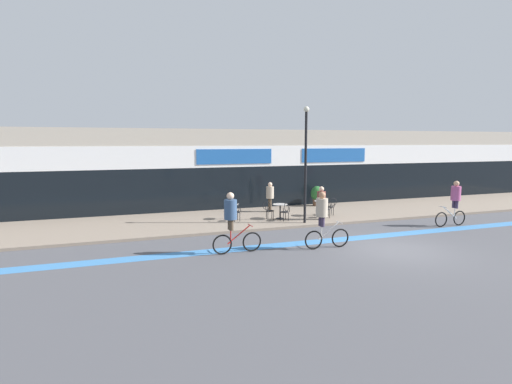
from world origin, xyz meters
TOP-DOWN VIEW (x-y plane):
  - ground_plane at (0.00, 0.00)m, footprint 120.00×120.00m
  - sidewalk_slab at (0.00, 7.25)m, footprint 40.00×5.50m
  - storefront_facade at (0.00, 11.96)m, footprint 40.00×4.06m
  - bike_lane_stripe at (0.00, 1.99)m, footprint 36.00×0.70m
  - bistro_table_0 at (-4.21, 7.03)m, footprint 0.61×0.61m
  - bistro_table_1 at (-1.95, 6.32)m, footprint 0.74×0.74m
  - bistro_table_2 at (0.36, 6.38)m, footprint 0.66×0.66m
  - cafe_chair_0_near at (-4.20, 6.40)m, footprint 0.45×0.60m
  - cafe_chair_1_near at (-1.94, 5.69)m, footprint 0.45×0.60m
  - cafe_chair_1_side at (-2.58, 6.33)m, footprint 0.59×0.44m
  - cafe_chair_2_near at (0.35, 5.75)m, footprint 0.44×0.59m
  - cafe_chair_2_side at (0.99, 6.37)m, footprint 0.60×0.45m
  - planter_pot at (1.72, 9.35)m, footprint 0.74×0.74m
  - lamp_post at (-1.23, 5.01)m, footprint 0.26×0.26m
  - cyclist_0 at (-5.82, 1.51)m, footprint 1.83×0.49m
  - cyclist_1 at (5.31, 2.52)m, footprint 1.81×0.48m
  - cyclist_2 at (-2.47, 1.01)m, footprint 1.81×0.49m
  - pedestrian_near_end at (-0.11, 5.46)m, footprint 0.47×0.47m
  - pedestrian_far_end at (-1.68, 8.39)m, footprint 0.47×0.47m

SIDE VIEW (x-z plane):
  - ground_plane at x=0.00m, z-range 0.00..0.00m
  - bike_lane_stripe at x=0.00m, z-range 0.00..0.01m
  - sidewalk_slab at x=0.00m, z-range 0.00..0.12m
  - cafe_chair_0_near at x=-4.20m, z-range 0.19..1.09m
  - cafe_chair_1_near at x=-1.94m, z-range 0.19..1.09m
  - cafe_chair_1_side at x=-2.58m, z-range 0.19..1.09m
  - cafe_chair_2_near at x=0.35m, z-range 0.19..1.09m
  - cafe_chair_2_side at x=0.99m, z-range 0.19..1.09m
  - bistro_table_1 at x=-1.95m, z-range 0.28..1.02m
  - bistro_table_0 at x=-4.21m, z-range 0.27..1.04m
  - bistro_table_2 at x=0.36m, z-range 0.28..1.06m
  - planter_pot at x=1.72m, z-range 0.19..1.38m
  - pedestrian_far_end at x=-1.68m, z-range 0.27..1.90m
  - pedestrian_near_end at x=-0.11m, z-range 0.28..1.93m
  - cyclist_1 at x=5.31m, z-range 0.15..2.29m
  - cyclist_2 at x=-2.47m, z-range 0.15..2.30m
  - cyclist_0 at x=-5.82m, z-range 0.17..2.38m
  - storefront_facade at x=0.00m, z-range 0.00..4.66m
  - lamp_post at x=-1.23m, z-range 0.53..5.98m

